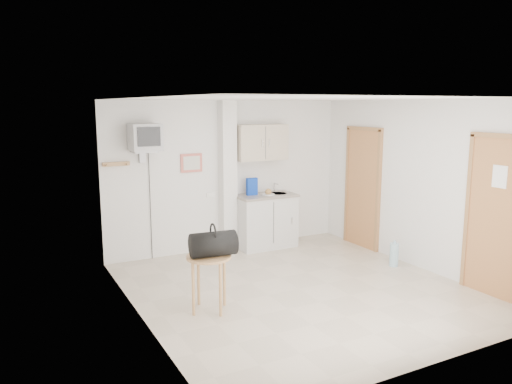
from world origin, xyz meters
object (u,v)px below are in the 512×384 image
crt_television (145,138)px  round_table (209,265)px  water_bottle (394,255)px  duffel_bag (213,244)px

crt_television → round_table: crt_television is taller
crt_television → water_bottle: crt_television is taller
round_table → duffel_bag: bearing=-43.9°
round_table → water_bottle: bearing=4.1°
round_table → crt_television: bearing=93.4°
crt_television → round_table: size_ratio=3.18×
crt_television → water_bottle: size_ratio=5.34×
crt_television → duffel_bag: bearing=-85.5°
duffel_bag → water_bottle: 3.16m
round_table → water_bottle: round_table is taller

